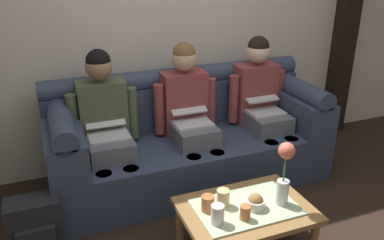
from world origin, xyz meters
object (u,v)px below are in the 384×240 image
person_left (105,122)px  cup_near_left (218,214)px  coffee_table (246,213)px  backpack_left (36,226)px  person_middle (188,110)px  cup_far_center (223,198)px  flower_vase (284,171)px  person_right (260,100)px  couch (188,140)px  cup_near_right (208,203)px  cup_far_left (245,213)px  snack_bowl (255,202)px

person_left → cup_near_left: size_ratio=9.69×
coffee_table → backpack_left: bearing=157.7°
person_middle → backpack_left: bearing=-158.3°
cup_near_left → cup_far_center: (0.11, 0.16, -0.01)m
coffee_table → flower_vase: (0.23, -0.05, 0.30)m
person_right → coffee_table: person_right is taller
couch → person_left: (-0.70, -0.00, 0.29)m
cup_near_right → cup_far_left: cup_near_right is taller
cup_far_left → cup_near_right: bearing=137.5°
couch → person_middle: bearing=-90.0°
flower_vase → backpack_left: size_ratio=1.13×
flower_vase → cup_near_left: size_ratio=3.52×
coffee_table → cup_near_right: bearing=168.4°
person_right → backpack_left: size_ratio=3.11×
person_middle → flower_vase: person_middle is taller
cup_near_left → backpack_left: size_ratio=0.32×
person_left → cup_near_right: size_ratio=11.47×
flower_vase → backpack_left: (-1.54, 0.59, -0.42)m
backpack_left → person_left: bearing=40.9°
person_left → snack_bowl: 1.34m
couch → person_right: person_right is taller
couch → backpack_left: couch is taller
person_right → cup_far_left: size_ratio=13.38×
person_middle → flower_vase: size_ratio=2.76×
person_middle → cup_far_center: bearing=-97.9°
cup_far_left → coffee_table: bearing=58.6°
person_left → person_right: bearing=-0.0°
cup_near_left → cup_far_center: cup_near_left is taller
person_middle → cup_far_left: (-0.07, -1.17, -0.25)m
person_left → couch: bearing=0.3°
cup_near_right → person_middle: bearing=75.9°
cup_near_left → cup_near_right: size_ratio=1.18×
person_right → backpack_left: person_right is taller
cup_far_center → flower_vase: bearing=-18.0°
snack_bowl → cup_far_left: size_ratio=1.37×
cup_far_left → backpack_left: 1.41m
snack_bowl → person_middle: bearing=92.5°
flower_vase → backpack_left: bearing=159.1°
person_right → cup_far_left: 1.42m
person_middle → coffee_table: bearing=-90.0°
couch → coffee_table: bearing=-90.0°
person_left → person_right: 1.41m
cup_far_center → backpack_left: 1.28m
person_middle → snack_bowl: size_ratio=9.78×
couch → cup_far_center: 1.00m
person_middle → person_right: (0.70, -0.00, 0.00)m
person_left → cup_near_left: 1.25m
person_middle → cup_near_left: bearing=-102.2°
couch → coffee_table: (-0.00, -1.06, -0.06)m
cup_near_left → cup_far_left: size_ratio=1.38×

